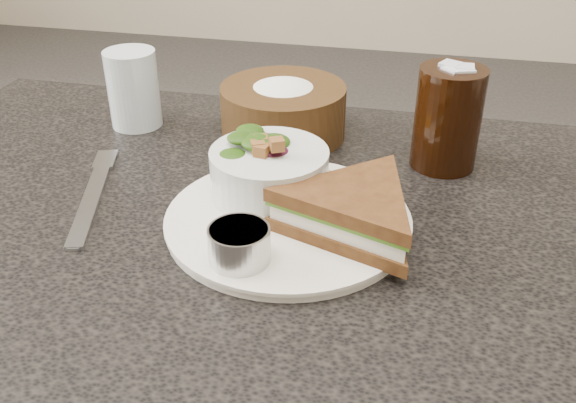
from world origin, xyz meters
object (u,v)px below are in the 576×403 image
at_px(salad_bowl, 269,165).
at_px(cola_glass, 448,114).
at_px(dressing_ramekin, 239,245).
at_px(bread_basket, 283,103).
at_px(dinner_plate, 288,221).
at_px(water_glass, 133,89).
at_px(sandwich, 354,211).

bearing_deg(salad_bowl, cola_glass, 36.57).
distance_m(dressing_ramekin, cola_glass, 0.33).
distance_m(dressing_ramekin, bread_basket, 0.31).
distance_m(dinner_plate, water_glass, 0.35).
distance_m(dinner_plate, bread_basket, 0.24).
xyz_separation_m(dinner_plate, cola_glass, (0.16, 0.18, 0.06)).
xyz_separation_m(bread_basket, cola_glass, (0.22, -0.04, 0.02)).
xyz_separation_m(dinner_plate, bread_basket, (-0.06, 0.22, 0.04)).
height_order(salad_bowl, bread_basket, bread_basket).
xyz_separation_m(dressing_ramekin, bread_basket, (-0.03, 0.31, 0.02)).
distance_m(dressing_ramekin, water_glass, 0.39).
distance_m(bread_basket, water_glass, 0.21).
distance_m(sandwich, cola_glass, 0.22).
relative_size(dressing_ramekin, bread_basket, 0.35).
bearing_deg(sandwich, dinner_plate, -171.50).
bearing_deg(bread_basket, dinner_plate, -75.73).
height_order(dinner_plate, sandwich, sandwich).
relative_size(sandwich, dressing_ramekin, 3.07).
height_order(dinner_plate, cola_glass, cola_glass).
bearing_deg(water_glass, dinner_plate, -38.18).
xyz_separation_m(dinner_plate, sandwich, (0.07, -0.01, 0.03)).
relative_size(dinner_plate, salad_bowl, 1.98).
xyz_separation_m(sandwich, dressing_ramekin, (-0.10, -0.07, -0.01)).
xyz_separation_m(salad_bowl, bread_basket, (-0.03, 0.18, -0.00)).
height_order(sandwich, bread_basket, bread_basket).
xyz_separation_m(dinner_plate, dressing_ramekin, (-0.03, -0.09, 0.02)).
height_order(salad_bowl, water_glass, water_glass).
relative_size(dressing_ramekin, water_glass, 0.56).
xyz_separation_m(dinner_plate, water_glass, (-0.27, 0.21, 0.05)).
height_order(dinner_plate, dressing_ramekin, dressing_ramekin).
bearing_deg(water_glass, dressing_ramekin, -51.15).
bearing_deg(sandwich, water_glass, 166.03).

